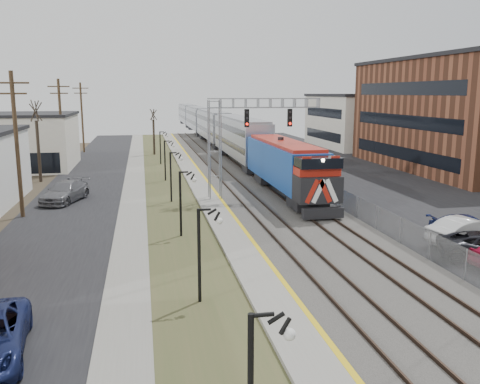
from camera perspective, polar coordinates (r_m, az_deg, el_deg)
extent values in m
cube|color=black|center=(47.80, -17.20, 0.30)|extent=(7.00, 120.00, 0.04)
cube|color=gray|center=(47.50, -11.81, 0.52)|extent=(2.00, 120.00, 0.08)
cube|color=#414927|center=(47.54, -8.19, 0.64)|extent=(4.00, 120.00, 0.06)
cube|color=gray|center=(47.75, -4.60, 0.87)|extent=(2.00, 120.00, 0.24)
cube|color=#595651|center=(48.54, 1.28, 1.05)|extent=(8.00, 120.00, 0.20)
cube|color=black|center=(52.39, 14.22, 1.37)|extent=(16.00, 120.00, 0.04)
cube|color=gold|center=(47.83, -3.55, 1.06)|extent=(0.24, 120.00, 0.01)
cube|color=#2D2119|center=(48.02, -1.93, 1.15)|extent=(0.08, 120.00, 0.15)
cube|color=#2D2119|center=(48.27, -0.17, 1.21)|extent=(0.08, 120.00, 0.15)
cube|color=#2D2119|center=(48.68, 2.14, 1.28)|extent=(0.08, 120.00, 0.15)
cube|color=#2D2119|center=(49.03, 3.85, 1.34)|extent=(0.08, 120.00, 0.15)
cube|color=#13429C|center=(41.96, 5.28, 2.71)|extent=(3.00, 17.00, 4.25)
cube|color=black|center=(34.17, 9.27, -2.35)|extent=(2.80, 0.50, 0.70)
cube|color=#9FA1A9|center=(61.52, 0.01, 5.91)|extent=(3.00, 22.00, 5.33)
cube|color=#9FA1A9|center=(83.95, -2.96, 7.28)|extent=(3.00, 22.00, 5.33)
cube|color=#9FA1A9|center=(106.54, -4.69, 8.06)|extent=(3.00, 22.00, 5.33)
cube|color=#9FA1A9|center=(129.20, -5.81, 8.57)|extent=(3.00, 22.00, 5.33)
cube|color=gray|center=(40.37, -2.87, 4.59)|extent=(1.00, 1.00, 8.00)
cube|color=gray|center=(40.88, 2.73, 9.95)|extent=(9.00, 0.80, 0.80)
cube|color=black|center=(40.15, 0.76, 8.29)|extent=(0.35, 0.25, 1.40)
cube|color=black|center=(41.00, 5.61, 8.30)|extent=(0.35, 0.25, 1.40)
cylinder|color=black|center=(20.89, -4.61, -7.23)|extent=(0.14, 0.14, 4.00)
cylinder|color=black|center=(30.51, -6.70, -1.39)|extent=(0.14, 0.14, 4.00)
cylinder|color=black|center=(40.31, -7.77, 1.63)|extent=(0.14, 0.14, 4.00)
cylinder|color=black|center=(50.20, -8.42, 3.46)|extent=(0.14, 0.14, 4.00)
cylinder|color=black|center=(62.11, -8.94, 4.89)|extent=(0.14, 0.14, 4.00)
cylinder|color=#4C3823|center=(37.84, -23.76, 4.76)|extent=(0.28, 0.28, 10.00)
cylinder|color=#4C3823|center=(57.45, -19.43, 6.91)|extent=(0.28, 0.28, 10.00)
cylinder|color=#4C3823|center=(77.26, -17.30, 7.95)|extent=(0.28, 0.28, 10.00)
cube|color=gray|center=(49.48, 6.04, 2.00)|extent=(0.04, 120.00, 1.60)
cube|color=beige|center=(63.74, -24.48, 5.09)|extent=(14.00, 12.00, 6.00)
cube|color=brown|center=(63.13, 24.23, 7.80)|extent=(16.00, 26.00, 12.00)
cube|color=beige|center=(84.92, 14.40, 7.66)|extent=(16.00, 18.00, 8.00)
cylinder|color=#382D23|center=(52.96, -21.67, 4.25)|extent=(0.30, 0.30, 5.95)
cylinder|color=#382D23|center=(72.00, -9.64, 6.06)|extent=(0.30, 0.30, 4.90)
imported|color=silver|center=(31.54, 24.31, -4.13)|extent=(5.16, 2.61, 1.62)
imported|color=navy|center=(33.32, 24.22, -3.60)|extent=(4.77, 2.25, 1.34)
imported|color=gray|center=(52.30, 7.88, 2.41)|extent=(4.78, 2.77, 1.53)
imported|color=slate|center=(42.59, -19.06, -0.02)|extent=(3.90, 5.92, 1.59)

